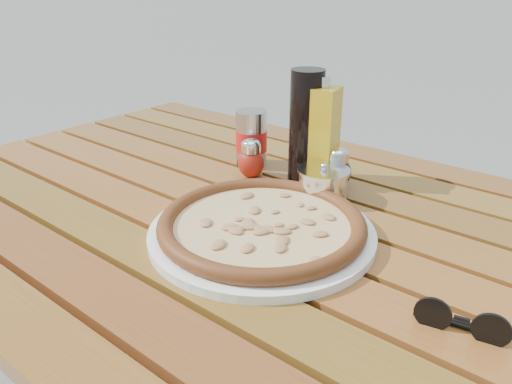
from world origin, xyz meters
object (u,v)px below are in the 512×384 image
Objects in this scene: dark_bottle at (306,126)px; olive_oil_cruet at (322,136)px; pepper_shaker at (251,159)px; sunglasses at (461,322)px; oregano_shaker at (337,169)px; soda_can at (251,139)px; parmesan_tin at (323,184)px; table at (249,248)px; plate at (262,233)px; pizza at (262,224)px.

dark_bottle is 0.04m from olive_oil_cruet.
dark_bottle is at bearing -170.66° from olive_oil_cruet.
sunglasses is (0.50, -0.22, -0.02)m from pepper_shaker.
oregano_shaker is 0.21m from soda_can.
soda_can is at bearing -176.99° from oregano_shaker.
sunglasses is at bearing -23.44° from pepper_shaker.
olive_oil_cruet is (0.03, 0.01, -0.01)m from dark_bottle.
sunglasses is (0.34, -0.28, -0.02)m from oregano_shaker.
parmesan_tin is 0.39m from sunglasses.
soda_can reaches higher than table.
parmesan_tin is (0.08, -0.06, -0.08)m from dark_bottle.
parmesan_tin reaches higher than plate.
table is 11.67× the size of soda_can.
table is at bearing 155.51° from sunglasses.
sunglasses is (0.33, -0.22, -0.01)m from parmesan_tin.
pepper_shaker is 0.13m from dark_bottle.
oregano_shaker is 0.68× the size of soda_can.
table is 0.13m from plate.
pepper_shaker is at bearing 133.70° from pizza.
table is 0.18m from parmesan_tin.
soda_can is at bearing 128.61° from table.
parmesan_tin is (0.07, 0.13, 0.11)m from table.
soda_can is at bearing 166.20° from parmesan_tin.
pizza is 4.25× the size of oregano_shaker.
sunglasses is (0.40, -0.09, 0.09)m from table.
table is 3.89× the size of plate.
plate is at bearing -37.29° from table.
pizza is 0.18m from parmesan_tin.
plate is 0.33m from sunglasses.
parmesan_tin is at bearing -53.48° from olive_oil_cruet.
sunglasses is (0.32, -0.03, -0.01)m from pizza.
olive_oil_cruet is 0.48m from sunglasses.
table is 12.54× the size of parmesan_tin.
pepper_shaker reaches higher than table.
dark_bottle reaches higher than pizza.
plate is at bearing -70.65° from dark_bottle.
table is at bearing -51.39° from soda_can.
soda_can is 0.17m from olive_oil_cruet.
pizza reaches higher than table.
pepper_shaker is at bearing -151.66° from olive_oil_cruet.
pepper_shaker is at bearing 144.80° from sunglasses.
plate is 3.23× the size of parmesan_tin.
sunglasses is (0.41, -0.28, -0.09)m from dark_bottle.
soda_can is (-0.22, 0.24, 0.05)m from plate.
pizza is (0.00, -0.00, 0.02)m from plate.
pepper_shaker is at bearing -179.90° from parmesan_tin.
olive_oil_cruet is (0.12, 0.07, 0.06)m from pepper_shaker.
pepper_shaker is (-0.18, 0.18, 0.02)m from pizza.
olive_oil_cruet is 1.88× the size of parmesan_tin.
plate is at bearing -87.42° from oregano_shaker.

